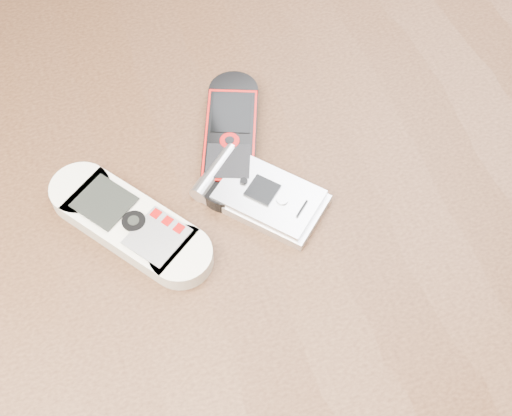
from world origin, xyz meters
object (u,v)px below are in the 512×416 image
object	(u,v)px
table	(251,273)
motorola_razr	(266,196)
nokia_white	(130,223)
nokia_black_red	(230,138)

from	to	relation	value
table	motorola_razr	world-z (taller)	motorola_razr
table	motorola_razr	bearing A→B (deg)	29.47
motorola_razr	nokia_white	bearing A→B (deg)	132.96
table	nokia_black_red	bearing A→B (deg)	84.41
table	motorola_razr	distance (m)	0.12
nokia_black_red	motorola_razr	bearing A→B (deg)	-61.82
nokia_white	table	bearing A→B (deg)	-47.65
nokia_white	nokia_black_red	bearing A→B (deg)	-6.87
table	nokia_black_red	size ratio (longest dim) A/B	8.00
nokia_black_red	motorola_razr	distance (m)	0.07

